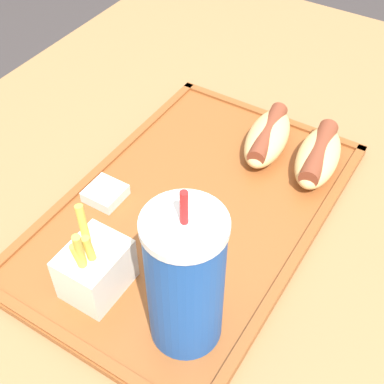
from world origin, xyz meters
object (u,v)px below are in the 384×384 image
at_px(soda_cup, 185,281).
at_px(fries_carton, 95,268).
at_px(hot_dog_near, 268,137).
at_px(sauce_cup_mayo, 105,193).
at_px(hot_dog_far, 318,156).

xyz_separation_m(soda_cup, fries_carton, (0.01, -0.11, -0.05)).
bearing_deg(soda_cup, hot_dog_near, -169.59).
relative_size(soda_cup, sauce_cup_mayo, 4.48).
bearing_deg(sauce_cup_mayo, fries_carton, 34.88).
bearing_deg(soda_cup, fries_carton, -86.32).
distance_m(hot_dog_far, hot_dog_near, 0.07).
distance_m(hot_dog_near, fries_carton, 0.31).
distance_m(hot_dog_near, sauce_cup_mayo, 0.24).
bearing_deg(fries_carton, sauce_cup_mayo, -145.12).
bearing_deg(sauce_cup_mayo, hot_dog_far, 133.11).
relative_size(hot_dog_far, fries_carton, 1.22).
bearing_deg(hot_dog_far, soda_cup, -3.82).
height_order(soda_cup, hot_dog_far, soda_cup).
distance_m(fries_carton, sauce_cup_mayo, 0.14).
bearing_deg(hot_dog_near, soda_cup, 10.41).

